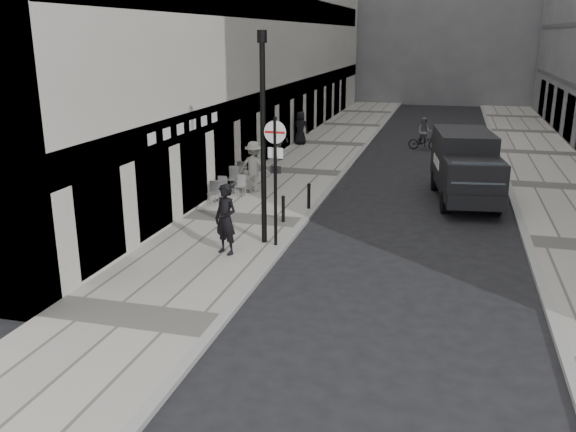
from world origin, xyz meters
The scene contains 16 objects.
ground centered at (0.00, 0.00, 0.00)m, with size 120.00×120.00×0.00m, color black.
sidewalk centered at (-2.00, 18.00, 0.06)m, with size 4.00×60.00×0.12m, color #AAA59A.
far_sidewalk centered at (9.00, 18.00, 0.06)m, with size 4.00×60.00×0.12m, color #AAA59A.
walking_man centered at (-1.34, 6.96, 1.12)m, with size 0.73×0.48×2.01m, color black.
sign_post centered at (-0.20, 8.01, 2.52)m, with size 0.64×0.11×3.75m.
lamppost centered at (-0.60, 8.17, 3.49)m, with size 0.27×0.27×6.05m.
bollard_near centered at (-0.60, 10.29, 0.54)m, with size 0.11×0.11×0.83m, color black.
bollard_far centered at (-0.15, 12.07, 0.55)m, with size 0.11×0.11×0.86m, color black.
panel_van centered at (5.14, 15.08, 1.43)m, with size 2.70×5.60×2.54m.
cyclist centered at (3.15, 25.61, 0.68)m, with size 1.64×0.63×1.75m.
pedestrian_a centered at (-3.60, 20.20, 1.10)m, with size 1.14×0.48×1.95m, color slate.
pedestrian_b centered at (-2.78, 13.91, 1.11)m, with size 1.28×0.74×1.98m, color gray.
pedestrian_c centered at (-3.60, 24.86, 1.04)m, with size 0.90×0.58×1.83m, color black.
cafe_table_near centered at (-3.05, 13.58, 0.53)m, with size 0.63×1.43×0.81m.
cafe_table_mid centered at (-3.60, 12.22, 0.55)m, with size 0.66×1.49×0.85m.
cafe_table_far centered at (-3.60, 14.37, 0.61)m, with size 0.75×1.70×0.97m.
Camera 1 is at (4.51, -8.22, 6.05)m, focal length 38.00 mm.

